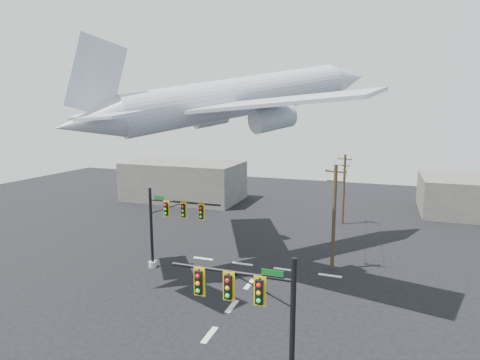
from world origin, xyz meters
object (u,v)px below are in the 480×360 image
at_px(airliner, 240,98).
at_px(utility_pole_b, 344,188).
at_px(signal_mast_far, 167,225).
at_px(utility_pole_a, 334,216).
at_px(signal_mast_near, 260,322).

bearing_deg(airliner, utility_pole_b, 11.63).
relative_size(signal_mast_far, utility_pole_b, 0.83).
bearing_deg(utility_pole_a, signal_mast_far, -146.25).
relative_size(signal_mast_near, utility_pole_b, 0.86).
bearing_deg(utility_pole_a, signal_mast_near, -80.26).
height_order(signal_mast_near, signal_mast_far, signal_mast_near).
relative_size(utility_pole_a, utility_pole_b, 1.08).
xyz_separation_m(utility_pole_a, utility_pole_b, (-0.58, 15.37, -0.36)).
height_order(signal_mast_far, utility_pole_a, utility_pole_a).
bearing_deg(airliner, signal_mast_near, -118.38).
bearing_deg(signal_mast_near, signal_mast_far, 133.57).
bearing_deg(airliner, signal_mast_far, 172.10).
height_order(signal_mast_far, utility_pole_b, utility_pole_b).
height_order(utility_pole_a, utility_pole_b, utility_pole_a).
relative_size(signal_mast_near, utility_pole_a, 0.79).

